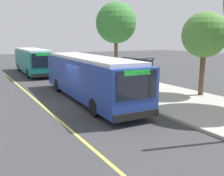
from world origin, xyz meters
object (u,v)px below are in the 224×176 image
object	(u,v)px
transit_bus_second	(33,60)
pedestrian_commuter	(104,74)
transit_bus_main	(88,76)
waiting_bench	(138,80)
route_sign_post	(120,69)

from	to	relation	value
transit_bus_second	pedestrian_commuter	size ratio (longest dim) A/B	6.79
transit_bus_main	transit_bus_second	size ratio (longest dim) A/B	1.07
waiting_bench	pedestrian_commuter	world-z (taller)	pedestrian_commuter
waiting_bench	pedestrian_commuter	bearing A→B (deg)	-132.92
transit_bus_second	waiting_bench	size ratio (longest dim) A/B	7.17
transit_bus_main	waiting_bench	xyz separation A→B (m)	(-1.86, 5.43, -0.99)
transit_bus_main	pedestrian_commuter	size ratio (longest dim) A/B	7.26
transit_bus_main	waiting_bench	world-z (taller)	transit_bus_main
transit_bus_second	transit_bus_main	bearing A→B (deg)	0.75
waiting_bench	route_sign_post	distance (m)	3.89
waiting_bench	transit_bus_main	bearing A→B (deg)	-71.12
waiting_bench	route_sign_post	size ratio (longest dim) A/B	0.57
transit_bus_second	route_sign_post	size ratio (longest dim) A/B	4.10
transit_bus_second	route_sign_post	xyz separation A→B (m)	(15.53, 2.59, 0.34)
transit_bus_main	pedestrian_commuter	xyz separation A→B (m)	(-3.87, 3.27, -0.50)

